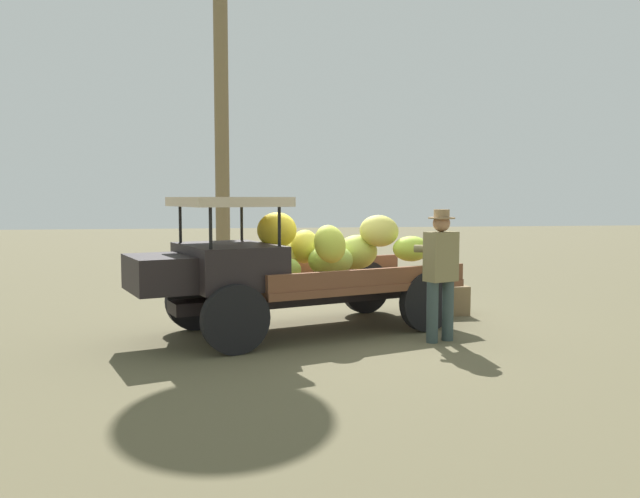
{
  "coord_description": "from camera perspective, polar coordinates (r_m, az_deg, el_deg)",
  "views": [
    {
      "loc": [
        1.36,
        8.83,
        1.85
      ],
      "look_at": [
        0.06,
        0.1,
        1.14
      ],
      "focal_mm": 35.71,
      "sensor_mm": 36.0,
      "label": 1
    }
  ],
  "objects": [
    {
      "name": "ground_plane",
      "position": [
        9.12,
        0.28,
        -7.08
      ],
      "size": [
        60.0,
        60.0,
        0.0
      ],
      "primitive_type": "plane",
      "color": "brown"
    },
    {
      "name": "truck",
      "position": [
        8.63,
        -3.24,
        -1.64
      ],
      "size": [
        4.66,
        2.9,
        1.86
      ],
      "rotation": [
        0.0,
        0.0,
        0.34
      ],
      "color": "black",
      "rests_on": "ground"
    },
    {
      "name": "farmer",
      "position": [
        8.28,
        10.74,
        -1.6
      ],
      "size": [
        0.56,
        0.52,
        1.7
      ],
      "rotation": [
        0.0,
        0.0,
        -1.18
      ],
      "color": "#364747",
      "rests_on": "ground"
    },
    {
      "name": "wooden_crate",
      "position": [
        10.34,
        11.39,
        -4.48
      ],
      "size": [
        0.58,
        0.46,
        0.46
      ],
      "primitive_type": "cube",
      "rotation": [
        0.0,
        0.0,
        3.13
      ],
      "color": "olive",
      "rests_on": "ground"
    }
  ]
}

